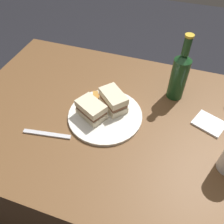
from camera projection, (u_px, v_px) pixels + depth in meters
ground_plane at (116, 194)px, 1.44m from camera, size 6.00×6.00×0.00m
dining_table at (117, 165)px, 1.18m from camera, size 1.27×0.83×0.71m
plate at (105, 115)px, 0.92m from camera, size 0.29×0.29×0.01m
sandwich_half_left at (113, 100)px, 0.92m from camera, size 0.13×0.13×0.07m
sandwich_half_right at (91, 110)px, 0.89m from camera, size 0.13×0.11×0.07m
potato_wedge_front at (109, 105)px, 0.94m from camera, size 0.05×0.04×0.02m
potato_wedge_middle at (83, 107)px, 0.93m from camera, size 0.04×0.04×0.02m
potato_wedge_back at (96, 96)px, 0.97m from camera, size 0.04×0.05×0.02m
potato_wedge_left_edge at (102, 95)px, 0.98m from camera, size 0.05×0.05×0.02m
potato_wedge_right_edge at (102, 99)px, 0.97m from camera, size 0.05×0.04×0.01m
cider_bottle at (179, 75)px, 0.93m from camera, size 0.07×0.07×0.28m
napkin at (209, 123)px, 0.90m from camera, size 0.14×0.13×0.01m
fork at (47, 134)px, 0.86m from camera, size 0.18×0.04×0.01m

